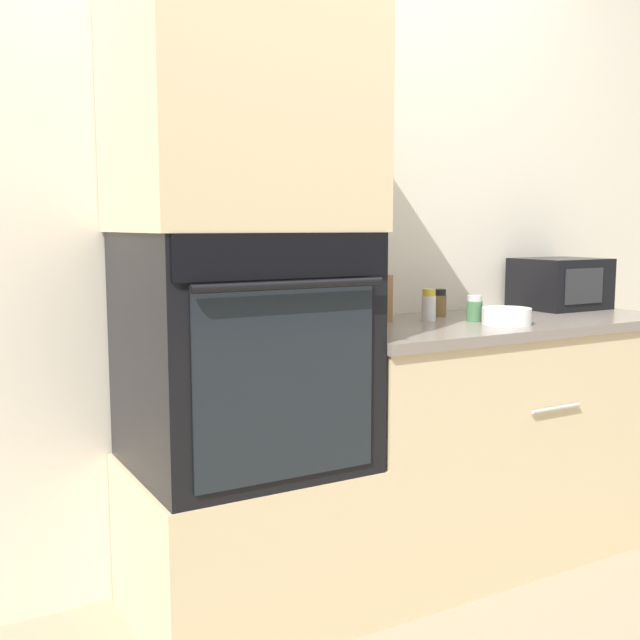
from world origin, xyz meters
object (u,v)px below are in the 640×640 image
knife_block (371,298)px  condiment_jar_mid (439,303)px  microwave (560,283)px  bowl (507,316)px  condiment_jar_near (429,305)px  wall_oven (242,350)px  condiment_jar_far (474,309)px

knife_block → condiment_jar_mid: size_ratio=2.06×
microwave → condiment_jar_mid: (-0.61, 0.03, -0.05)m
bowl → condiment_jar_mid: condiment_jar_mid is taller
condiment_jar_near → condiment_jar_mid: (0.12, 0.09, -0.01)m
wall_oven → knife_block: wall_oven is taller
microwave → condiment_jar_far: microwave is taller
microwave → condiment_jar_near: 0.74m
condiment_jar_far → bowl: bearing=-73.5°
condiment_jar_far → microwave: bearing=14.3°
wall_oven → condiment_jar_far: 0.91m
microwave → knife_block: 0.92m
knife_block → condiment_jar_mid: knife_block is taller
condiment_jar_mid → bowl: bearing=-80.2°
knife_block → wall_oven: bearing=-163.8°
wall_oven → condiment_jar_mid: wall_oven is taller
microwave → knife_block: (-0.92, 0.03, -0.02)m
wall_oven → microwave: 1.51m
wall_oven → bowl: bearing=-8.5°
microwave → condiment_jar_mid: 0.61m
knife_block → microwave: bearing=-2.0°
microwave → condiment_jar_mid: microwave is taller
condiment_jar_mid → knife_block: bearing=179.1°
bowl → condiment_jar_near: bearing=129.3°
bowl → condiment_jar_far: size_ratio=1.82×
microwave → condiment_jar_far: (-0.60, -0.15, -0.06)m
wall_oven → condiment_jar_near: (0.76, 0.07, 0.09)m
wall_oven → condiment_jar_mid: (0.89, 0.16, 0.08)m
microwave → condiment_jar_far: 0.62m
condiment_jar_near → microwave: bearing=4.9°
wall_oven → condiment_jar_far: (0.90, -0.02, 0.08)m
bowl → condiment_jar_far: condiment_jar_far is taller
wall_oven → condiment_jar_near: 0.77m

